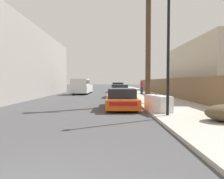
# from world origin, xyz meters

# --- Properties ---
(sidewalk_curb) EXTENTS (4.20, 63.00, 0.12)m
(sidewalk_curb) POSITION_xyz_m (5.30, 23.50, 0.06)
(sidewalk_curb) COLOR #ADA89E
(sidewalk_curb) RESTS_ON ground
(discarded_fridge) EXTENTS (1.13, 1.84, 0.80)m
(discarded_fridge) POSITION_xyz_m (3.70, 7.74, 0.51)
(discarded_fridge) COLOR white
(discarded_fridge) RESTS_ON sidewalk_curb
(parked_sports_car_red) EXTENTS (1.80, 4.43, 1.19)m
(parked_sports_car_red) POSITION_xyz_m (1.96, 9.59, 0.54)
(parked_sports_car_red) COLOR #E05114
(parked_sports_car_red) RESTS_ON ground
(car_parked_mid) EXTENTS (1.89, 4.33, 1.28)m
(car_parked_mid) POSITION_xyz_m (2.19, 17.91, 0.61)
(car_parked_mid) COLOR silver
(car_parked_mid) RESTS_ON ground
(car_parked_far) EXTENTS (1.94, 4.40, 1.44)m
(car_parked_far) POSITION_xyz_m (2.38, 27.85, 0.67)
(car_parked_far) COLOR #2D478C
(car_parked_far) RESTS_ON ground
(pickup_truck) EXTENTS (2.10, 5.91, 1.91)m
(pickup_truck) POSITION_xyz_m (-2.29, 23.14, 0.95)
(pickup_truck) COLOR silver
(pickup_truck) RESTS_ON ground
(utility_pole) EXTENTS (1.80, 0.35, 8.85)m
(utility_pole) POSITION_xyz_m (3.88, 11.40, 4.63)
(utility_pole) COLOR #4C3826
(utility_pole) RESTS_ON sidewalk_curb
(street_lamp) EXTENTS (0.26, 0.26, 5.19)m
(street_lamp) POSITION_xyz_m (3.80, 6.41, 3.10)
(street_lamp) COLOR black
(street_lamp) RESTS_ON sidewalk_curb
(wooden_fence) EXTENTS (0.08, 36.49, 1.79)m
(wooden_fence) POSITION_xyz_m (7.25, 18.37, 1.01)
(wooden_fence) COLOR brown
(wooden_fence) RESTS_ON sidewalk_curb
(building_left_block) EXTENTS (7.00, 24.06, 6.73)m
(building_left_block) POSITION_xyz_m (-8.98, 16.82, 3.37)
(building_left_block) COLOR gray
(building_left_block) RESTS_ON ground
(building_right_house) EXTENTS (6.00, 12.73, 5.40)m
(building_right_house) POSITION_xyz_m (11.76, 18.00, 2.70)
(building_right_house) COLOR beige
(building_right_house) RESTS_ON ground
(pedestrian) EXTENTS (0.34, 0.34, 1.73)m
(pedestrian) POSITION_xyz_m (5.05, 21.58, 1.01)
(pedestrian) COLOR #282D42
(pedestrian) RESTS_ON sidewalk_curb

